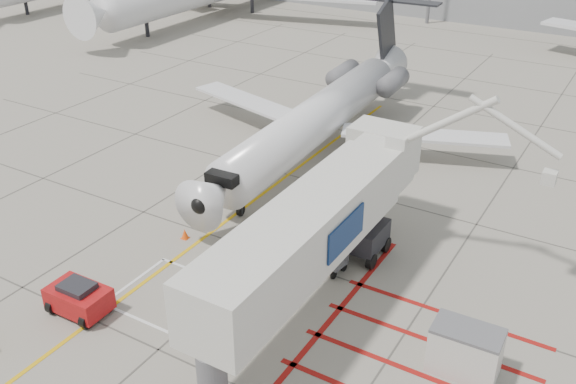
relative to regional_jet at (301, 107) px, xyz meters
The scene contains 8 objects.
ground_plane 14.41m from the regional_jet, 75.20° to the right, with size 260.00×260.00×0.00m, color gray.
regional_jet is the anchor object (origin of this frame).
jet_bridge 14.80m from the regional_jet, 59.71° to the right, with size 8.54×18.03×7.21m, color silver, non-canonical shape.
pushback_tug 17.58m from the regional_jet, 92.85° to the right, with size 2.60×1.62×1.52m, color #AD1013, non-canonical shape.
baggage_cart 11.80m from the regional_jet, 53.68° to the right, with size 1.69×1.07×1.07m, color #535358, non-canonical shape.
ground_power_unit 19.10m from the regional_jet, 41.24° to the right, with size 2.54×1.48×2.01m, color silver, non-canonical shape.
cone_nose 11.01m from the regional_jet, 94.38° to the right, with size 0.38×0.38×0.53m, color #F84D0D.
cone_side 9.59m from the regional_jet, 32.54° to the right, with size 0.38×0.38×0.53m, color orange.
Camera 1 is at (14.35, -18.05, 17.33)m, focal length 40.00 mm.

